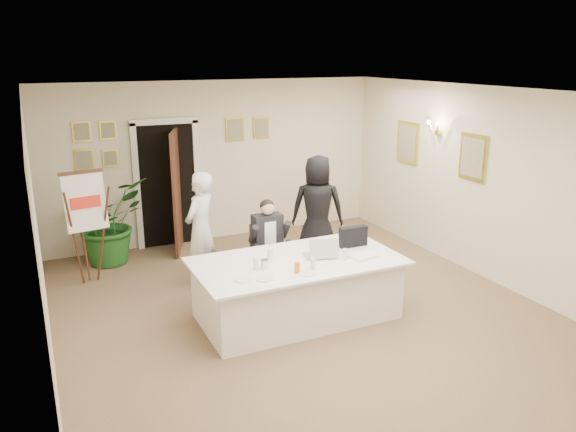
# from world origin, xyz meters

# --- Properties ---
(floor) EXTENTS (7.00, 7.00, 0.00)m
(floor) POSITION_xyz_m (0.00, 0.00, 0.00)
(floor) COLOR brown
(floor) RESTS_ON ground
(ceiling) EXTENTS (6.00, 7.00, 0.02)m
(ceiling) POSITION_xyz_m (0.00, 0.00, 2.80)
(ceiling) COLOR white
(ceiling) RESTS_ON wall_back
(wall_back) EXTENTS (6.00, 0.10, 2.80)m
(wall_back) POSITION_xyz_m (0.00, 3.50, 1.40)
(wall_back) COLOR beige
(wall_back) RESTS_ON floor
(wall_front) EXTENTS (6.00, 0.10, 2.80)m
(wall_front) POSITION_xyz_m (0.00, -3.50, 1.40)
(wall_front) COLOR beige
(wall_front) RESTS_ON floor
(wall_left) EXTENTS (0.10, 7.00, 2.80)m
(wall_left) POSITION_xyz_m (-3.00, 0.00, 1.40)
(wall_left) COLOR beige
(wall_left) RESTS_ON floor
(wall_right) EXTENTS (0.10, 7.00, 2.80)m
(wall_right) POSITION_xyz_m (3.00, 0.00, 1.40)
(wall_right) COLOR beige
(wall_right) RESTS_ON floor
(doorway) EXTENTS (1.14, 0.86, 2.20)m
(doorway) POSITION_xyz_m (-0.88, 3.32, 1.04)
(doorway) COLOR black
(doorway) RESTS_ON floor
(pictures_back_wall) EXTENTS (3.40, 0.06, 0.80)m
(pictures_back_wall) POSITION_xyz_m (-0.80, 3.47, 1.85)
(pictures_back_wall) COLOR gold
(pictures_back_wall) RESTS_ON wall_back
(pictures_right_wall) EXTENTS (0.06, 2.20, 0.80)m
(pictures_right_wall) POSITION_xyz_m (2.97, 1.20, 1.75)
(pictures_right_wall) COLOR gold
(pictures_right_wall) RESTS_ON wall_right
(wall_sconce) EXTENTS (0.20, 0.30, 0.24)m
(wall_sconce) POSITION_xyz_m (2.90, 1.20, 2.10)
(wall_sconce) COLOR gold
(wall_sconce) RESTS_ON wall_right
(conference_table) EXTENTS (2.57, 1.38, 0.78)m
(conference_table) POSITION_xyz_m (-0.13, -0.04, 0.39)
(conference_table) COLOR white
(conference_table) RESTS_ON floor
(seated_man) EXTENTS (0.59, 0.63, 1.31)m
(seated_man) POSITION_xyz_m (-0.08, 0.99, 0.65)
(seated_man) COLOR black
(seated_man) RESTS_ON floor
(flip_chart) EXTENTS (0.59, 0.41, 1.64)m
(flip_chart) POSITION_xyz_m (-2.38, 2.23, 0.76)
(flip_chart) COLOR black
(flip_chart) RESTS_ON floor
(standing_man) EXTENTS (0.71, 0.70, 1.66)m
(standing_man) POSITION_xyz_m (-0.90, 1.52, 0.83)
(standing_man) COLOR silver
(standing_man) RESTS_ON floor
(standing_woman) EXTENTS (0.99, 0.87, 1.71)m
(standing_woman) POSITION_xyz_m (1.08, 1.72, 0.86)
(standing_woman) COLOR black
(standing_woman) RESTS_ON floor
(potted_palm) EXTENTS (1.60, 1.58, 1.34)m
(potted_palm) POSITION_xyz_m (-2.00, 3.00, 0.67)
(potted_palm) COLOR #1C561E
(potted_palm) RESTS_ON floor
(laptop) EXTENTS (0.45, 0.46, 0.28)m
(laptop) POSITION_xyz_m (0.18, -0.03, 0.91)
(laptop) COLOR #B7BABC
(laptop) RESTS_ON conference_table
(laptop_bag) EXTENTS (0.38, 0.11, 0.27)m
(laptop_bag) POSITION_xyz_m (0.77, 0.11, 0.91)
(laptop_bag) COLOR black
(laptop_bag) RESTS_ON conference_table
(paper_stack) EXTENTS (0.36, 0.27, 0.03)m
(paper_stack) POSITION_xyz_m (0.66, -0.30, 0.79)
(paper_stack) COLOR white
(paper_stack) RESTS_ON conference_table
(plate_left) EXTENTS (0.21, 0.21, 0.01)m
(plate_left) POSITION_xyz_m (-0.96, -0.36, 0.78)
(plate_left) COLOR white
(plate_left) RESTS_ON conference_table
(plate_mid) EXTENTS (0.25, 0.25, 0.01)m
(plate_mid) POSITION_xyz_m (-0.73, -0.44, 0.78)
(plate_mid) COLOR white
(plate_mid) RESTS_ON conference_table
(plate_near) EXTENTS (0.26, 0.26, 0.01)m
(plate_near) POSITION_xyz_m (-0.22, -0.49, 0.78)
(plate_near) COLOR white
(plate_near) RESTS_ON conference_table
(glass_a) EXTENTS (0.07, 0.07, 0.14)m
(glass_a) POSITION_xyz_m (-0.72, -0.14, 0.84)
(glass_a) COLOR silver
(glass_a) RESTS_ON conference_table
(glass_b) EXTENTS (0.06, 0.06, 0.14)m
(glass_b) POSITION_xyz_m (-0.10, -0.41, 0.84)
(glass_b) COLOR silver
(glass_b) RESTS_ON conference_table
(glass_c) EXTENTS (0.07, 0.07, 0.14)m
(glass_c) POSITION_xyz_m (0.42, -0.28, 0.84)
(glass_c) COLOR silver
(glass_c) RESTS_ON conference_table
(glass_d) EXTENTS (0.07, 0.07, 0.14)m
(glass_d) POSITION_xyz_m (-0.43, 0.11, 0.84)
(glass_d) COLOR silver
(glass_d) RESTS_ON conference_table
(oj_glass) EXTENTS (0.07, 0.07, 0.13)m
(oj_glass) POSITION_xyz_m (-0.31, -0.42, 0.84)
(oj_glass) COLOR orange
(oj_glass) RESTS_ON conference_table
(steel_jug) EXTENTS (0.11, 0.11, 0.11)m
(steel_jug) POSITION_xyz_m (-0.61, -0.13, 0.83)
(steel_jug) COLOR silver
(steel_jug) RESTS_ON conference_table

